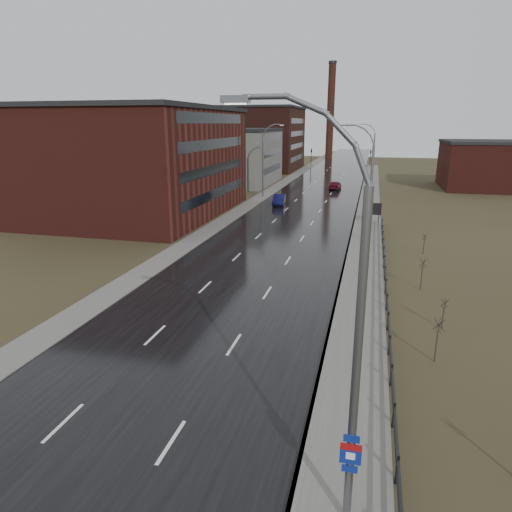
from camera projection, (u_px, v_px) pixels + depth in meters
The scene contains 23 objects.
road at pixel (311, 201), 69.57m from camera, with size 14.00×300.00×0.06m, color black.
sidewalk_right at pixel (365, 245), 44.26m from camera, with size 3.20×180.00×0.18m, color #595651.
curb_right at pixel (349, 244), 44.62m from camera, with size 0.16×180.00×0.18m, color slate.
sidewalk_left at pixel (259, 199), 71.50m from camera, with size 2.40×260.00×0.12m, color #595651.
warehouse_near at pixel (135, 161), 58.68m from camera, with size 22.44×28.56×13.50m.
warehouse_mid at pixel (232, 156), 89.10m from camera, with size 16.32×20.40×10.50m.
warehouse_far at pixel (248, 138), 117.50m from camera, with size 26.52×24.48×15.50m.
building_right at pixel (496, 165), 81.72m from camera, with size 18.36×16.32×8.50m.
smokestack at pixel (331, 111), 150.42m from camera, with size 2.70×2.70×30.70m.
streetlight_main at pixel (346, 336), 11.90m from camera, with size 3.91×0.29×12.11m.
streetlight_right_mid at pixel (368, 184), 43.61m from camera, with size 3.36×0.28×11.35m.
streetlight_left at pixel (265, 160), 71.62m from camera, with size 3.36×0.28×11.35m.
streetlight_right_far at pixel (372, 152), 93.86m from camera, with size 3.36×0.28×11.35m.
guardrail at pixel (387, 303), 28.15m from camera, with size 0.10×53.05×1.10m.
shrub_c at pixel (437, 339), 22.37m from camera, with size 0.55×0.58×2.34m.
shrub_d at pixel (443, 313), 26.12m from camera, with size 0.44×0.46×1.83m.
shrub_e at pixel (422, 273), 32.13m from camera, with size 0.56×0.59×2.36m.
shrub_f at pixel (424, 243), 41.15m from camera, with size 0.45×0.47×1.87m.
billboard at pixel (372, 209), 53.62m from camera, with size 2.14×0.17×2.46m.
traffic_light_left at pixel (311, 149), 126.02m from camera, with size 0.58×2.73×5.30m.
traffic_light_right at pixel (371, 150), 122.25m from camera, with size 0.58×2.73×5.30m.
car_near at pixel (279, 200), 65.79m from camera, with size 1.61×4.62×1.52m, color #0B0D39.
car_far at pixel (335, 186), 81.10m from camera, with size 1.86×4.61×1.57m, color #4D0C16.
Camera 1 is at (8.86, -9.09, 11.40)m, focal length 32.00 mm.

